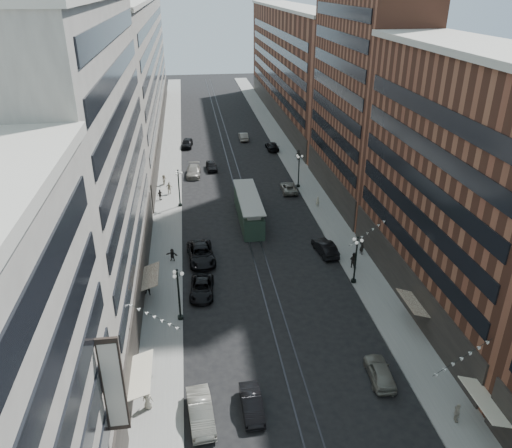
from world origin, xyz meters
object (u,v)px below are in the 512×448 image
lamppost_se_far (356,258)px  car_8 (194,171)px  pedestrian_4 (457,413)px  pedestrian_8 (317,202)px  car_13 (211,166)px  pedestrian_extra_1 (164,180)px  car_11 (289,188)px  pedestrian_extra_2 (362,247)px  car_14 (243,136)px  pedestrian_5 (172,255)px  car_4 (380,372)px  pedestrian_2 (147,287)px  car_12 (272,146)px  lamppost_se_mid (299,169)px  pedestrian_1 (148,399)px  car_2 (202,288)px  car_7 (201,254)px  car_5 (252,404)px  car_10 (325,248)px  car_1 (201,412)px  pedestrian_7 (353,260)px  pedestrian_extra_0 (160,195)px  lamppost_sw_far (179,293)px  pedestrian_9 (298,155)px  streetcar (249,209)px  car_9 (187,143)px  lamppost_sw_mid (179,187)px  pedestrian_6 (169,188)px

lamppost_se_far → car_8: lamppost_se_far is taller
pedestrian_4 → pedestrian_8: pedestrian_4 is taller
car_13 → pedestrian_extra_1: size_ratio=2.59×
car_11 → pedestrian_extra_2: bearing=104.7°
car_14 → pedestrian_4: bearing=95.7°
car_14 → pedestrian_5: pedestrian_5 is taller
pedestrian_extra_2 → car_13: bearing=4.2°
pedestrian_extra_1 → car_4: bearing=-143.5°
pedestrian_2 → car_12: pedestrian_2 is taller
car_4 → pedestrian_4: (3.92, -5.07, 0.21)m
lamppost_se_mid → pedestrian_1: (-20.83, -42.84, -2.13)m
car_2 → pedestrian_extra_1: pedestrian_extra_1 is taller
car_7 → pedestrian_extra_2: bearing=-8.1°
car_13 → pedestrian_2: bearing=-106.3°
car_5 → pedestrian_4: pedestrian_4 is taller
car_8 → car_10: car_10 is taller
car_1 → pedestrian_7: 26.34m
car_1 → car_11: (15.14, 42.98, -0.13)m
lamppost_se_mid → pedestrian_extra_0: size_ratio=3.39×
car_13 → pedestrian_7: (13.90, -35.13, 0.37)m
pedestrian_extra_0 → pedestrian_1: bearing=-135.0°
lamppost_sw_far → car_8: (2.25, 39.72, -2.30)m
lamppost_sw_far → pedestrian_extra_1: 35.99m
car_1 → pedestrian_8: 40.75m
pedestrian_2 → lamppost_sw_far: bearing=-33.5°
car_13 → pedestrian_extra_0: (-8.28, -12.47, 0.24)m
car_7 → pedestrian_extra_0: pedestrian_extra_0 is taller
pedestrian_extra_0 → pedestrian_4: bearing=-108.7°
car_4 → pedestrian_7: bearing=-96.4°
car_13 → car_11: bearing=-49.1°
lamppost_sw_far → pedestrian_2: (-3.30, 4.56, -1.99)m
pedestrian_extra_1 → pedestrian_extra_2: 35.18m
car_1 → pedestrian_2: size_ratio=2.57×
car_1 → pedestrian_9: 60.61m
car_8 → pedestrian_5: bearing=-92.6°
lamppost_sw_far → pedestrian_2: bearing=125.9°
car_12 → pedestrian_7: (1.67, -45.03, 0.35)m
car_4 → streetcar: bearing=-73.3°
lamppost_se_far → car_9: size_ratio=1.13×
lamppost_sw_mid → pedestrian_4: size_ratio=3.36×
lamppost_sw_mid → car_9: size_ratio=1.13×
lamppost_se_far → pedestrian_2: (-21.70, 0.56, -1.99)m
car_5 → pedestrian_6: bearing=97.6°
car_7 → pedestrian_9: pedestrian_9 is taller
car_4 → car_9: car_9 is taller
pedestrian_extra_0 → lamppost_sw_far: bearing=-130.0°
car_12 → pedestrian_8: size_ratio=3.43×
pedestrian_9 → lamppost_sw_mid: bearing=-141.9°
lamppost_se_far → pedestrian_6: bearing=125.7°
car_8 → pedestrian_7: bearing=-58.8°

